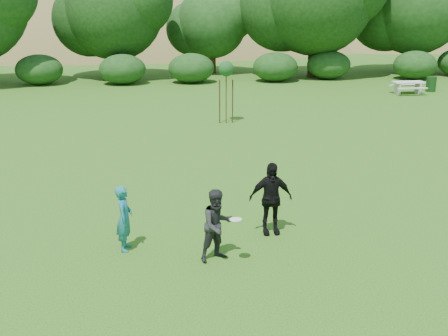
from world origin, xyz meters
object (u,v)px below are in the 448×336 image
object	(u,v)px
player_black	(271,198)
trash_can_near	(431,84)
sapling	(226,70)
player_grey	(218,225)
picnic_table	(408,85)
player_teal	(124,218)

from	to	relation	value
player_black	trash_can_near	distance (m)	24.39
player_black	sapling	bearing A→B (deg)	85.40
player_grey	player_black	distance (m)	1.94
player_black	trash_can_near	world-z (taller)	player_black
player_grey	sapling	xyz separation A→B (m)	(2.19, 13.88, 1.60)
player_grey	picnic_table	size ratio (longest dim) A/B	0.91
player_teal	picnic_table	size ratio (longest dim) A/B	0.86
trash_can_near	player_black	bearing A→B (deg)	-126.30
picnic_table	trash_can_near	bearing A→B (deg)	20.87
trash_can_near	picnic_table	bearing A→B (deg)	-159.13
player_teal	sapling	xyz separation A→B (m)	(4.24, 13.08, 1.64)
player_teal	picnic_table	distance (m)	25.25
player_teal	trash_can_near	size ratio (longest dim) A/B	1.73
player_teal	player_grey	bearing A→B (deg)	-104.22
player_grey	trash_can_near	size ratio (longest dim) A/B	1.83
player_grey	player_black	xyz separation A→B (m)	(1.47, 1.26, 0.09)
player_teal	player_grey	xyz separation A→B (m)	(2.06, -0.80, 0.05)
player_black	trash_can_near	bearing A→B (deg)	52.34
player_teal	sapling	bearing A→B (deg)	-10.90
player_black	trash_can_near	xyz separation A→B (m)	(14.44, 19.65, -0.46)
player_grey	sapling	size ratio (longest dim) A/B	0.58
player_teal	picnic_table	world-z (taller)	player_teal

